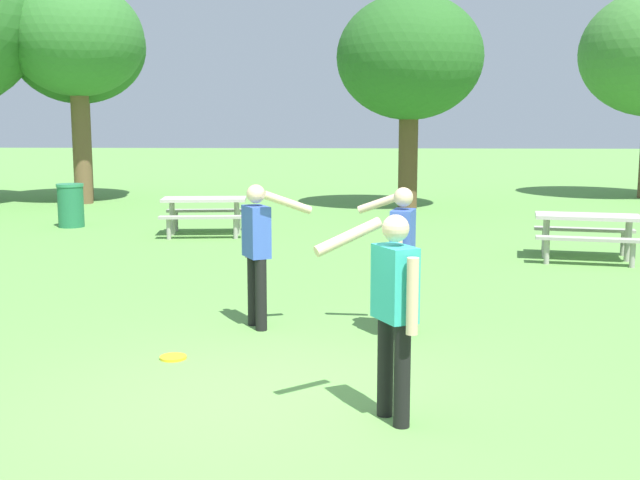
{
  "coord_description": "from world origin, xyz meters",
  "views": [
    {
      "loc": [
        0.82,
        -6.36,
        2.35
      ],
      "look_at": [
        0.4,
        2.43,
        1.0
      ],
      "focal_mm": 43.97,
      "sensor_mm": 36.0,
      "label": 1
    }
  ],
  "objects_px": {
    "trash_can_further_along": "(71,205)",
    "picnic_table_far": "(204,208)",
    "picnic_table_near": "(587,227)",
    "tree_slender_mid": "(410,59)",
    "person_thrower": "(393,302)",
    "person_bystander": "(401,250)",
    "frisbee": "(173,357)",
    "person_catcher": "(258,245)",
    "tree_broad_center": "(78,48)",
    "tree_far_right": "(77,41)"
  },
  "relations": [
    {
      "from": "trash_can_further_along",
      "to": "picnic_table_far",
      "type": "bearing_deg",
      "value": -18.43
    },
    {
      "from": "picnic_table_far",
      "to": "trash_can_further_along",
      "type": "height_order",
      "value": "trash_can_further_along"
    },
    {
      "from": "picnic_table_near",
      "to": "tree_slender_mid",
      "type": "bearing_deg",
      "value": 108.05
    },
    {
      "from": "person_thrower",
      "to": "tree_slender_mid",
      "type": "bearing_deg",
      "value": 85.93
    },
    {
      "from": "person_thrower",
      "to": "tree_slender_mid",
      "type": "xyz_separation_m",
      "value": [
        1.08,
        15.17,
        2.98
      ]
    },
    {
      "from": "tree_slender_mid",
      "to": "trash_can_further_along",
      "type": "bearing_deg",
      "value": -151.83
    },
    {
      "from": "person_thrower",
      "to": "person_bystander",
      "type": "bearing_deg",
      "value": 85.36
    },
    {
      "from": "person_bystander",
      "to": "trash_can_further_along",
      "type": "height_order",
      "value": "person_bystander"
    },
    {
      "from": "person_bystander",
      "to": "picnic_table_far",
      "type": "xyz_separation_m",
      "value": [
        -3.62,
        7.53,
        -0.4
      ]
    },
    {
      "from": "person_thrower",
      "to": "frisbee",
      "type": "relative_size",
      "value": 6.16
    },
    {
      "from": "person_thrower",
      "to": "picnic_table_near",
      "type": "xyz_separation_m",
      "value": [
        3.61,
        7.39,
        -0.4
      ]
    },
    {
      "from": "person_bystander",
      "to": "person_catcher",
      "type": "bearing_deg",
      "value": 169.34
    },
    {
      "from": "frisbee",
      "to": "tree_broad_center",
      "type": "distance_m",
      "value": 17.22
    },
    {
      "from": "person_thrower",
      "to": "person_bystander",
      "type": "relative_size",
      "value": 1.0
    },
    {
      "from": "frisbee",
      "to": "tree_broad_center",
      "type": "height_order",
      "value": "tree_broad_center"
    },
    {
      "from": "person_catcher",
      "to": "frisbee",
      "type": "xyz_separation_m",
      "value": [
        -0.7,
        -1.22,
        -0.95
      ]
    },
    {
      "from": "person_catcher",
      "to": "picnic_table_far",
      "type": "xyz_separation_m",
      "value": [
        -2.02,
        7.23,
        -0.4
      ]
    },
    {
      "from": "picnic_table_far",
      "to": "tree_far_right",
      "type": "height_order",
      "value": "tree_far_right"
    },
    {
      "from": "person_bystander",
      "to": "tree_far_right",
      "type": "height_order",
      "value": "tree_far_right"
    },
    {
      "from": "tree_broad_center",
      "to": "trash_can_further_along",
      "type": "bearing_deg",
      "value": -73.43
    },
    {
      "from": "picnic_table_near",
      "to": "tree_broad_center",
      "type": "bearing_deg",
      "value": 141.4
    },
    {
      "from": "tree_far_right",
      "to": "tree_slender_mid",
      "type": "bearing_deg",
      "value": -5.01
    },
    {
      "from": "tree_far_right",
      "to": "person_bystander",
      "type": "bearing_deg",
      "value": -58.6
    },
    {
      "from": "person_thrower",
      "to": "tree_far_right",
      "type": "relative_size",
      "value": 0.27
    },
    {
      "from": "person_thrower",
      "to": "frisbee",
      "type": "height_order",
      "value": "person_thrower"
    },
    {
      "from": "frisbee",
      "to": "picnic_table_near",
      "type": "distance_m",
      "value": 8.2
    },
    {
      "from": "picnic_table_near",
      "to": "tree_far_right",
      "type": "relative_size",
      "value": 0.32
    },
    {
      "from": "picnic_table_near",
      "to": "picnic_table_far",
      "type": "relative_size",
      "value": 1.06
    },
    {
      "from": "person_catcher",
      "to": "picnic_table_near",
      "type": "xyz_separation_m",
      "value": [
        5.01,
        4.63,
        -0.4
      ]
    },
    {
      "from": "person_bystander",
      "to": "picnic_table_near",
      "type": "xyz_separation_m",
      "value": [
        3.41,
        4.94,
        -0.4
      ]
    },
    {
      "from": "tree_broad_center",
      "to": "tree_far_right",
      "type": "relative_size",
      "value": 1.0
    },
    {
      "from": "person_thrower",
      "to": "person_catcher",
      "type": "xyz_separation_m",
      "value": [
        -1.4,
        2.76,
        0.0
      ]
    },
    {
      "from": "frisbee",
      "to": "trash_can_further_along",
      "type": "height_order",
      "value": "trash_can_further_along"
    },
    {
      "from": "person_thrower",
      "to": "frisbee",
      "type": "distance_m",
      "value": 2.77
    },
    {
      "from": "tree_slender_mid",
      "to": "picnic_table_near",
      "type": "bearing_deg",
      "value": -71.95
    },
    {
      "from": "person_bystander",
      "to": "picnic_table_near",
      "type": "height_order",
      "value": "person_bystander"
    },
    {
      "from": "tree_far_right",
      "to": "frisbee",
      "type": "bearing_deg",
      "value": -67.61
    },
    {
      "from": "person_thrower",
      "to": "person_catcher",
      "type": "distance_m",
      "value": 3.09
    },
    {
      "from": "picnic_table_near",
      "to": "tree_broad_center",
      "type": "distance_m",
      "value": 15.81
    },
    {
      "from": "tree_slender_mid",
      "to": "tree_broad_center",
      "type": "bearing_deg",
      "value": 169.29
    },
    {
      "from": "frisbee",
      "to": "tree_slender_mid",
      "type": "xyz_separation_m",
      "value": [
        3.18,
        13.64,
        3.93
      ]
    },
    {
      "from": "picnic_table_near",
      "to": "trash_can_further_along",
      "type": "bearing_deg",
      "value": 160.32
    },
    {
      "from": "tree_far_right",
      "to": "tree_slender_mid",
      "type": "xyz_separation_m",
      "value": [
        9.13,
        -0.8,
        -0.56
      ]
    },
    {
      "from": "person_catcher",
      "to": "picnic_table_far",
      "type": "distance_m",
      "value": 7.51
    },
    {
      "from": "person_catcher",
      "to": "tree_far_right",
      "type": "distance_m",
      "value": 15.21
    },
    {
      "from": "frisbee",
      "to": "tree_slender_mid",
      "type": "bearing_deg",
      "value": 76.87
    },
    {
      "from": "person_thrower",
      "to": "tree_broad_center",
      "type": "relative_size",
      "value": 0.27
    },
    {
      "from": "tree_slender_mid",
      "to": "frisbee",
      "type": "bearing_deg",
      "value": -103.13
    },
    {
      "from": "person_bystander",
      "to": "picnic_table_near",
      "type": "relative_size",
      "value": 0.84
    },
    {
      "from": "person_thrower",
      "to": "tree_broad_center",
      "type": "bearing_deg",
      "value": 116.27
    }
  ]
}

